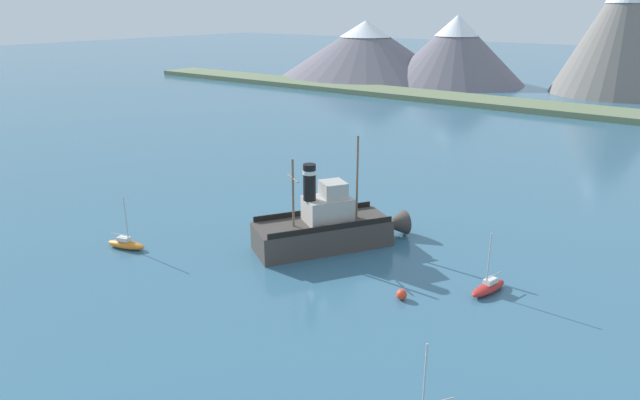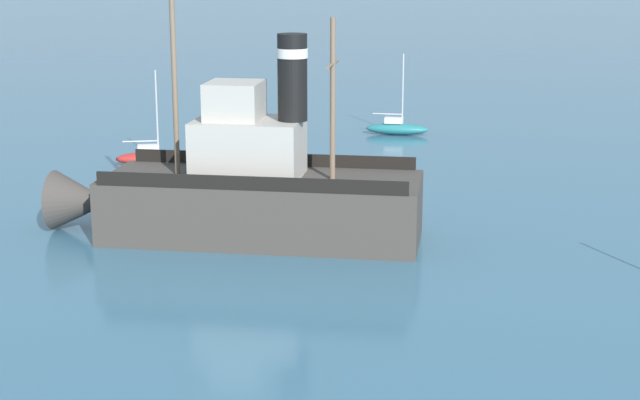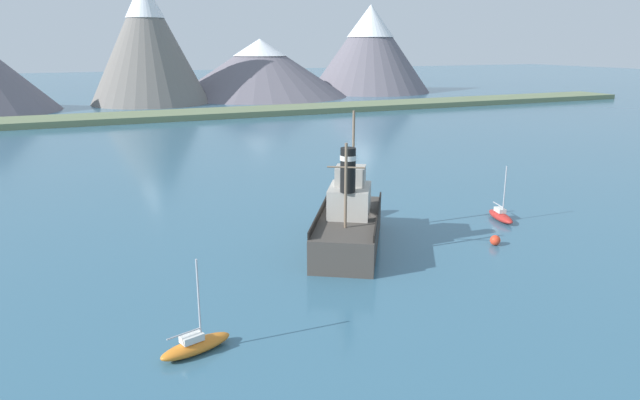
% 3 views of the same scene
% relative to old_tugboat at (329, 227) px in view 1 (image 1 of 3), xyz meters
% --- Properties ---
extents(ground_plane, '(600.00, 600.00, 0.00)m').
position_rel_old_tugboat_xyz_m(ground_plane, '(0.39, -0.35, -1.83)').
color(ground_plane, '#38667F').
extents(mountain_ridge, '(178.78, 69.11, 30.30)m').
position_rel_old_tugboat_xyz_m(mountain_ridge, '(1.95, 117.43, 8.87)').
color(mountain_ridge, slate).
rests_on(mountain_ridge, ground).
extents(shoreline_strip, '(240.00, 12.00, 1.20)m').
position_rel_old_tugboat_xyz_m(shoreline_strip, '(0.39, 82.90, -1.23)').
color(shoreline_strip, '#6B7A56').
rests_on(shoreline_strip, ground).
extents(old_tugboat, '(10.41, 14.04, 9.90)m').
position_rel_old_tugboat_xyz_m(old_tugboat, '(0.00, 0.00, 0.00)').
color(old_tugboat, '#423D38').
rests_on(old_tugboat, ground).
extents(sailboat_red, '(1.95, 3.95, 4.90)m').
position_rel_old_tugboat_xyz_m(sailboat_red, '(14.78, 0.15, -1.40)').
color(sailboat_red, '#B22823').
rests_on(sailboat_red, ground).
extents(sailboat_orange, '(3.96, 2.16, 4.90)m').
position_rel_old_tugboat_xyz_m(sailboat_orange, '(-14.11, -11.29, -1.40)').
color(sailboat_orange, orange).
rests_on(sailboat_orange, ground).
extents(mooring_buoy, '(0.79, 0.79, 0.79)m').
position_rel_old_tugboat_xyz_m(mooring_buoy, '(10.09, -4.73, -1.44)').
color(mooring_buoy, red).
rests_on(mooring_buoy, ground).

